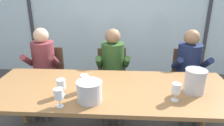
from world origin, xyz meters
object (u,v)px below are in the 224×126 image
at_px(ice_bucket_secondary, 195,81).
at_px(wine_glass_by_right_taster, 59,94).
at_px(chair_near_curtain, 48,73).
at_px(ice_bucket_primary, 89,91).
at_px(chair_center, 187,76).
at_px(wine_glass_center_pour, 84,80).
at_px(wine_glass_by_left_taster, 61,85).
at_px(person_olive_shirt, 113,66).
at_px(person_maroon_top, 43,65).
at_px(wine_glass_near_bucket, 176,89).
at_px(dining_table, 110,94).
at_px(chair_left_of_center, 112,74).
at_px(person_navy_polo, 190,68).

distance_m(ice_bucket_secondary, wine_glass_by_right_taster, 1.32).
xyz_separation_m(chair_near_curtain, ice_bucket_secondary, (1.85, -0.91, 0.35)).
bearing_deg(wine_glass_by_right_taster, ice_bucket_primary, 23.25).
height_order(chair_center, wine_glass_center_pour, wine_glass_center_pour).
relative_size(chair_center, wine_glass_by_left_taster, 5.15).
bearing_deg(person_olive_shirt, wine_glass_by_right_taster, -113.69).
height_order(wine_glass_by_left_taster, wine_glass_by_right_taster, same).
xyz_separation_m(wine_glass_by_left_taster, wine_glass_center_pour, (0.20, 0.12, 0.00)).
xyz_separation_m(person_maroon_top, wine_glass_by_left_taster, (0.56, -0.94, 0.17)).
xyz_separation_m(person_maroon_top, wine_glass_near_bucket, (1.64, -0.96, 0.17)).
xyz_separation_m(wine_glass_near_bucket, wine_glass_by_right_taster, (-1.05, -0.16, 0.00)).
xyz_separation_m(ice_bucket_primary, wine_glass_center_pour, (-0.08, 0.20, 0.01)).
bearing_deg(wine_glass_near_bucket, person_maroon_top, 149.57).
distance_m(dining_table, ice_bucket_secondary, 0.87).
xyz_separation_m(chair_left_of_center, ice_bucket_primary, (-0.14, -1.15, 0.33)).
xyz_separation_m(ice_bucket_secondary, wine_glass_by_right_taster, (-1.27, -0.34, -0.00)).
relative_size(ice_bucket_primary, wine_glass_by_left_taster, 1.38).
distance_m(chair_center, wine_glass_near_bucket, 1.23).
distance_m(wine_glass_by_left_taster, wine_glass_center_pour, 0.23).
relative_size(wine_glass_near_bucket, wine_glass_center_pour, 1.00).
distance_m(chair_center, person_olive_shirt, 1.10).
relative_size(chair_near_curtain, chair_center, 1.00).
xyz_separation_m(chair_left_of_center, person_maroon_top, (-0.98, -0.13, 0.17)).
xyz_separation_m(wine_glass_center_pour, wine_glass_by_right_taster, (-0.17, -0.30, 0.00)).
distance_m(wine_glass_center_pour, wine_glass_by_right_taster, 0.35).
distance_m(person_navy_polo, wine_glass_by_left_taster, 1.78).
distance_m(dining_table, wine_glass_center_pour, 0.32).
bearing_deg(chair_near_curtain, person_navy_polo, 0.59).
height_order(ice_bucket_primary, wine_glass_by_right_taster, ice_bucket_primary).
bearing_deg(ice_bucket_primary, chair_center, 42.99).
bearing_deg(wine_glass_center_pour, wine_glass_near_bucket, -9.10).
height_order(person_maroon_top, person_olive_shirt, same).
distance_m(chair_near_curtain, wine_glass_by_left_taster, 1.24).
relative_size(person_maroon_top, person_olive_shirt, 1.00).
relative_size(chair_center, person_maroon_top, 0.74).
relative_size(person_olive_shirt, wine_glass_by_right_taster, 6.99).
bearing_deg(wine_glass_near_bucket, ice_bucket_secondary, 38.13).
relative_size(ice_bucket_secondary, wine_glass_by_left_taster, 1.41).
xyz_separation_m(dining_table, person_maroon_top, (-1.02, 0.75, 0.01)).
relative_size(chair_left_of_center, ice_bucket_secondary, 3.65).
height_order(chair_center, wine_glass_near_bucket, wine_glass_near_bucket).
relative_size(chair_near_curtain, person_maroon_top, 0.74).
height_order(chair_left_of_center, person_maroon_top, person_maroon_top).
height_order(person_maroon_top, wine_glass_near_bucket, person_maroon_top).
bearing_deg(chair_left_of_center, wine_glass_center_pour, -106.75).
relative_size(chair_left_of_center, wine_glass_by_left_taster, 5.15).
bearing_deg(person_navy_polo, person_olive_shirt, 179.20).
bearing_deg(ice_bucket_secondary, wine_glass_by_left_taster, -173.43).
xyz_separation_m(dining_table, ice_bucket_secondary, (0.85, -0.04, 0.19)).
height_order(person_maroon_top, wine_glass_center_pour, person_maroon_top).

